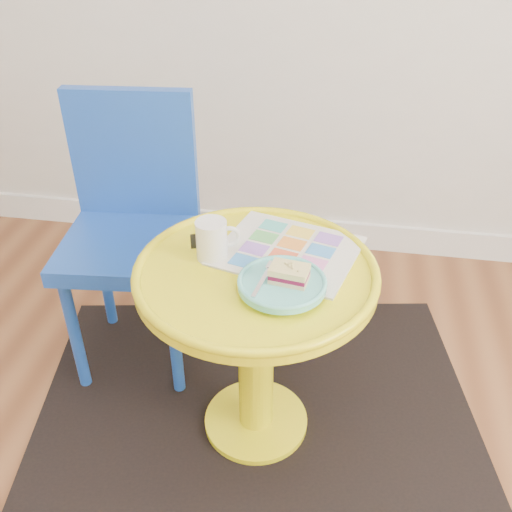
% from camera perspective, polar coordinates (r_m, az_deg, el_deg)
% --- Properties ---
extents(rug, '(1.47, 1.31, 0.01)m').
position_cam_1_polar(rug, '(1.76, 0.00, -16.32)').
color(rug, black).
rests_on(rug, ground).
extents(side_table, '(0.59, 0.59, 0.56)m').
position_cam_1_polar(side_table, '(1.47, 0.00, -6.39)').
color(side_table, yellow).
rests_on(side_table, ground).
extents(chair, '(0.41, 0.41, 0.85)m').
position_cam_1_polar(chair, '(1.76, -12.34, 3.68)').
color(chair, '#1B49B1').
rests_on(chair, ground).
extents(newspaper, '(0.40, 0.36, 0.01)m').
position_cam_1_polar(newspaper, '(1.44, 3.16, 0.52)').
color(newspaper, silver).
rests_on(newspaper, side_table).
extents(mug, '(0.11, 0.08, 0.10)m').
position_cam_1_polar(mug, '(1.39, -4.37, 1.74)').
color(mug, white).
rests_on(mug, side_table).
extents(plate, '(0.20, 0.20, 0.02)m').
position_cam_1_polar(plate, '(1.30, 2.62, -2.84)').
color(plate, '#5DC5BF').
rests_on(plate, newspaper).
extents(cake_slice, '(0.09, 0.07, 0.04)m').
position_cam_1_polar(cake_slice, '(1.28, 3.34, -1.79)').
color(cake_slice, '#D3BC8C').
rests_on(cake_slice, plate).
extents(fork, '(0.04, 0.14, 0.00)m').
position_cam_1_polar(fork, '(1.30, 0.84, -2.15)').
color(fork, silver).
rests_on(fork, plate).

